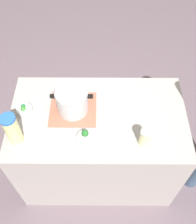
# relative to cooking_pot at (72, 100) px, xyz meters

# --- Properties ---
(ground_plane) EXTENTS (8.00, 8.00, 0.00)m
(ground_plane) POSITION_rel_cooking_pot_xyz_m (0.19, -0.06, -1.02)
(ground_plane) COLOR #6B5963
(counter_slab) EXTENTS (1.34, 0.78, 0.91)m
(counter_slab) POSITION_rel_cooking_pot_xyz_m (0.19, -0.06, -0.57)
(counter_slab) COLOR #A39996
(counter_slab) RESTS_ON ground_plane
(dish_cloth) EXTENTS (0.35, 0.33, 0.01)m
(dish_cloth) POSITION_rel_cooking_pot_xyz_m (-0.00, 0.00, -0.11)
(dish_cloth) COLOR #A75E49
(dish_cloth) RESTS_ON counter_slab
(cooking_pot) EXTENTS (0.31, 0.24, 0.20)m
(cooking_pot) POSITION_rel_cooking_pot_xyz_m (0.00, 0.00, 0.00)
(cooking_pot) COLOR #B7B7BC
(cooking_pot) RESTS_ON dish_cloth
(lemonade_pitcher) EXTENTS (0.10, 0.10, 0.27)m
(lemonade_pitcher) POSITION_rel_cooking_pot_xyz_m (-0.38, -0.27, 0.02)
(lemonade_pitcher) COLOR #EEF38F
(lemonade_pitcher) RESTS_ON counter_slab
(mason_jar) EXTENTS (0.08, 0.08, 0.15)m
(mason_jar) POSITION_rel_cooking_pot_xyz_m (0.51, -0.29, -0.04)
(mason_jar) COLOR beige
(mason_jar) RESTS_ON counter_slab
(broccoli_bowl_front) EXTENTS (0.12, 0.12, 0.07)m
(broccoli_bowl_front) POSITION_rel_cooking_pot_xyz_m (-0.36, -0.03, -0.08)
(broccoli_bowl_front) COLOR silver
(broccoli_bowl_front) RESTS_ON counter_slab
(broccoli_bowl_center) EXTENTS (0.10, 0.10, 0.08)m
(broccoli_bowl_center) POSITION_rel_cooking_pot_xyz_m (0.10, -0.25, -0.08)
(broccoli_bowl_center) COLOR silver
(broccoli_bowl_center) RESTS_ON counter_slab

